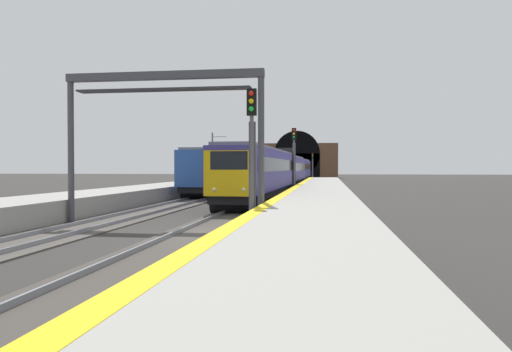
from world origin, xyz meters
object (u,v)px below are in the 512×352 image
at_px(catenary_mast_near, 213,158).
at_px(railway_signal_near, 252,145).
at_px(railway_signal_far, 313,164).
at_px(train_main_approaching, 286,170).
at_px(railway_signal_mid, 294,155).
at_px(train_adjacent_platform, 244,169).
at_px(overhead_signal_gantry, 163,108).

bearing_deg(catenary_mast_near, railway_signal_near, -164.85).
distance_m(railway_signal_far, catenary_mast_near, 32.19).
bearing_deg(train_main_approaching, railway_signal_near, 4.17).
relative_size(railway_signal_near, railway_signal_mid, 0.93).
bearing_deg(train_adjacent_platform, railway_signal_mid, -151.27).
xyz_separation_m(railway_signal_near, catenary_mast_near, (49.34, 13.36, 0.49)).
height_order(train_adjacent_platform, railway_signal_mid, railway_signal_mid).
height_order(railway_signal_near, railway_signal_mid, railway_signal_mid).
distance_m(overhead_signal_gantry, catenary_mast_near, 48.35).
relative_size(railway_signal_far, catenary_mast_near, 0.72).
height_order(train_main_approaching, railway_signal_far, railway_signal_far).
bearing_deg(railway_signal_near, railway_signal_far, -180.00).
bearing_deg(railway_signal_far, train_main_approaching, -2.45).
relative_size(railway_signal_near, overhead_signal_gantry, 0.62).
height_order(train_main_approaching, catenary_mast_near, catenary_mast_near).
relative_size(train_adjacent_platform, railway_signal_mid, 7.11).
bearing_deg(overhead_signal_gantry, railway_signal_far, -3.19).
height_order(train_adjacent_platform, railway_signal_near, railway_signal_near).
xyz_separation_m(railway_signal_far, overhead_signal_gantry, (-76.75, 4.28, 1.91)).
bearing_deg(train_adjacent_platform, catenary_mast_near, 30.09).
xyz_separation_m(train_main_approaching, train_adjacent_platform, (0.03, 5.04, 0.12)).
bearing_deg(railway_signal_mid, railway_signal_near, 0.00).
xyz_separation_m(railway_signal_mid, railway_signal_far, (54.16, -0.00, -0.33)).
xyz_separation_m(railway_signal_near, overhead_signal_gantry, (1.87, 4.28, 1.80)).
height_order(train_main_approaching, railway_signal_near, railway_signal_near).
bearing_deg(railway_signal_mid, catenary_mast_near, -151.76).
height_order(railway_signal_near, catenary_mast_near, catenary_mast_near).
bearing_deg(railway_signal_far, railway_signal_mid, 0.00).
bearing_deg(train_adjacent_platform, railway_signal_far, -8.24).
height_order(railway_signal_near, overhead_signal_gantry, overhead_signal_gantry).
relative_size(railway_signal_near, catenary_mast_near, 0.75).
relative_size(railway_signal_mid, catenary_mast_near, 0.80).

